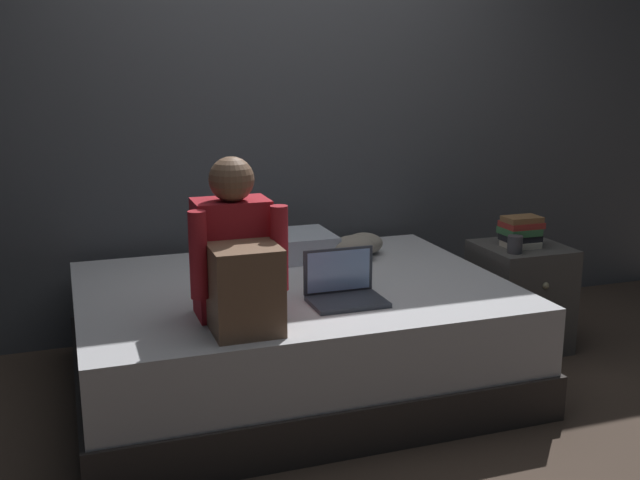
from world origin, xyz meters
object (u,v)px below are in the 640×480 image
Objects in this scene: person_sitting at (237,261)px; pillow at (279,247)px; bed at (293,335)px; laptop at (344,289)px; clothes_pile at (358,246)px; mug at (515,244)px; book_stack at (521,231)px; nightstand at (519,296)px.

pillow is (0.42, 0.87, -0.19)m from person_sitting.
laptop is at bearing -67.69° from bed.
clothes_pile is (0.33, 0.66, 0.01)m from laptop.
person_sitting is at bearing -168.54° from laptop.
person_sitting is 2.05× the size of laptop.
laptop is at bearing -85.10° from pillow.
mug reaches higher than pillow.
book_stack is 2.22× the size of mug.
book_stack reaches higher than pillow.
mug is at bearing -134.09° from book_stack.
nightstand is 0.37m from mug.
nightstand is 1.76× the size of clothes_pile.
laptop reaches higher than clothes_pile.
clothes_pile is (0.46, 0.34, 0.32)m from bed.
nightstand is 0.37m from book_stack.
laptop is 1.21m from book_stack.
clothes_pile is (-0.84, 0.27, 0.29)m from nightstand.
nightstand is 1.01× the size of pillow.
laptop is (-1.17, -0.39, 0.28)m from nightstand.
bed is 1.23m from mug.
bed is at bearing 112.31° from laptop.
pillow is at bearing 81.66° from bed.
nightstand is 0.87× the size of person_sitting.
clothes_pile reaches higher than nightstand.
pillow is at bearing 161.93° from book_stack.
person_sitting is (-1.66, -0.49, 0.47)m from nightstand.
clothes_pile is (-0.71, 0.39, -0.04)m from mug.
bed is 3.05× the size of person_sitting.
pillow is 2.81× the size of book_stack.
person_sitting reaches higher than nightstand.
nightstand is at bearing 42.69° from mug.
bed is at bearing -176.94° from nightstand.
pillow is 1.21m from mug.
mug is (1.10, -0.50, 0.04)m from pillow.
book_stack is at bearing -153.45° from nightstand.
pillow is at bearing 94.90° from laptop.
book_stack is (1.14, 0.38, 0.09)m from laptop.
bed is 22.22× the size of mug.
clothes_pile is (0.82, 0.76, -0.19)m from person_sitting.
book_stack is 0.15m from mug.
person_sitting is at bearing -166.34° from mug.
mug is at bearing 14.68° from laptop.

